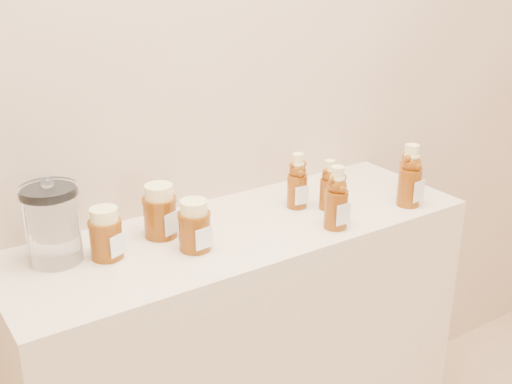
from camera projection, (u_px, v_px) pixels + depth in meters
wall_back at (198, 34)px, 1.59m from camera, size 3.50×0.02×2.70m
display_table at (244, 374)px, 1.77m from camera, size 1.20×0.40×0.90m
bear_bottle_back_left at (297, 177)px, 1.69m from camera, size 0.07×0.07×0.17m
bear_bottle_back_mid at (329, 182)px, 1.68m from camera, size 0.06×0.06×0.15m
bear_bottle_back_right at (408, 165)px, 1.80m from camera, size 0.06×0.06×0.16m
bear_bottle_front_left at (337, 194)px, 1.57m from camera, size 0.06×0.06×0.18m
bear_bottle_front_right at (411, 171)px, 1.70m from camera, size 0.07×0.07×0.19m
honey_jar_left at (106, 233)px, 1.43m from camera, size 0.10×0.10×0.12m
honey_jar_back at (160, 211)px, 1.53m from camera, size 0.11×0.11×0.13m
honey_jar_front at (194, 225)px, 1.47m from camera, size 0.09×0.09×0.12m
glass_canister at (52, 221)px, 1.41m from camera, size 0.17×0.17×0.19m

